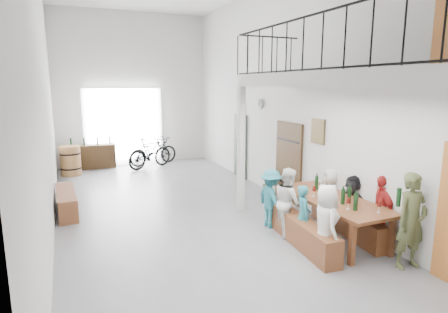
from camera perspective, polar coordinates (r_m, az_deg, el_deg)
name	(u,v)px	position (r m, az deg, el deg)	size (l,w,h in m)	color
floor	(183,210)	(8.95, -6.34, -8.17)	(12.00, 12.00, 0.00)	slate
room_walls	(179,55)	(8.50, -6.85, 15.14)	(12.00, 12.00, 12.00)	silver
gateway_portal	(124,127)	(14.28, -15.02, 4.39)	(2.80, 0.08, 2.80)	white
right_wall_decor	(331,141)	(8.16, 15.94, 2.23)	(0.07, 8.28, 5.07)	#A65C26
balcony	(349,81)	(6.65, 18.50, 10.80)	(1.52, 5.62, 4.00)	silver
tasting_table	(332,202)	(7.46, 16.07, -6.72)	(1.03, 2.50, 0.79)	brown
bench_inner	(301,232)	(7.15, 11.71, -11.21)	(0.34, 2.15, 0.50)	brown
bench_wall	(346,222)	(7.89, 18.06, -9.41)	(0.28, 2.14, 0.49)	brown
tableware	(342,195)	(7.16, 17.57, -5.64)	(0.50, 1.67, 0.35)	black
side_bench	(66,202)	(9.43, -22.88, -6.39)	(0.39, 1.79, 0.50)	brown
oak_barrel	(71,161)	(13.19, -22.34, -0.60)	(0.65, 0.65, 0.96)	olive
serving_counter	(92,157)	(14.01, -19.50, -0.03)	(1.59, 0.44, 0.84)	#3C2813
counter_bottles	(91,141)	(13.92, -19.64, 2.23)	(1.35, 0.11, 0.28)	black
guest_left_a	(326,224)	(6.47, 15.25, -9.84)	(0.64, 0.42, 1.32)	silver
guest_left_b	(303,215)	(7.07, 11.97, -8.72)	(0.41, 0.27, 1.13)	#25707B
guest_left_c	(288,202)	(7.44, 9.78, -6.79)	(0.65, 0.51, 1.34)	silver
guest_left_d	(271,199)	(7.79, 7.17, -6.38)	(0.79, 0.45, 1.22)	#25707B
guest_right_a	(381,210)	(7.45, 22.79, -7.59)	(0.77, 0.32, 1.32)	#A61F1C
guest_right_b	(352,204)	(7.85, 18.90, -6.93)	(1.09, 0.35, 1.17)	black
guest_right_c	(329,196)	(8.32, 15.74, -5.78)	(0.57, 0.37, 1.17)	silver
host_standing	(411,221)	(6.71, 26.66, -8.77)	(0.57, 0.37, 1.56)	#464E2B
potted_plant	(269,188)	(10.02, 6.82, -4.78)	(0.40, 0.35, 0.45)	#214A1D
bicycle_near	(153,151)	(14.09, -10.72, 0.80)	(0.67, 1.92, 1.01)	black
bicycle_far	(150,153)	(13.50, -11.21, 0.52)	(0.51, 1.81, 1.09)	black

